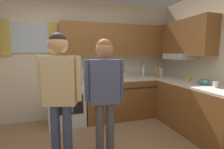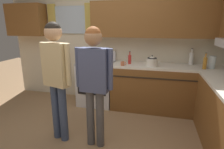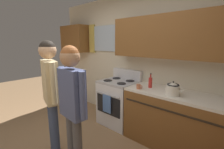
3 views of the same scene
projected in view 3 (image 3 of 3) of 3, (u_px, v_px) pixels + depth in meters
The scene contains 7 objects.
back_wall_unit at pixel (141, 52), 2.98m from camera, with size 4.60×0.42×2.60m.
stove_oven at pixel (119, 101), 3.20m from camera, with size 0.70×0.67×1.10m.
bottle_sauce_red at pixel (150, 82), 2.63m from camera, with size 0.06×0.06×0.25m.
cup_terracotta at pixel (139, 87), 2.56m from camera, with size 0.11×0.07×0.08m.
stovetop_kettle at pixel (173, 89), 2.25m from camera, with size 0.27×0.20×0.21m.
adult_left at pixel (50, 86), 2.16m from camera, with size 0.50×0.26×1.68m.
adult_in_plaid at pixel (72, 98), 1.79m from camera, with size 0.50×0.22×1.62m.
Camera 3 is at (1.70, -0.79, 1.65)m, focal length 25.05 mm.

